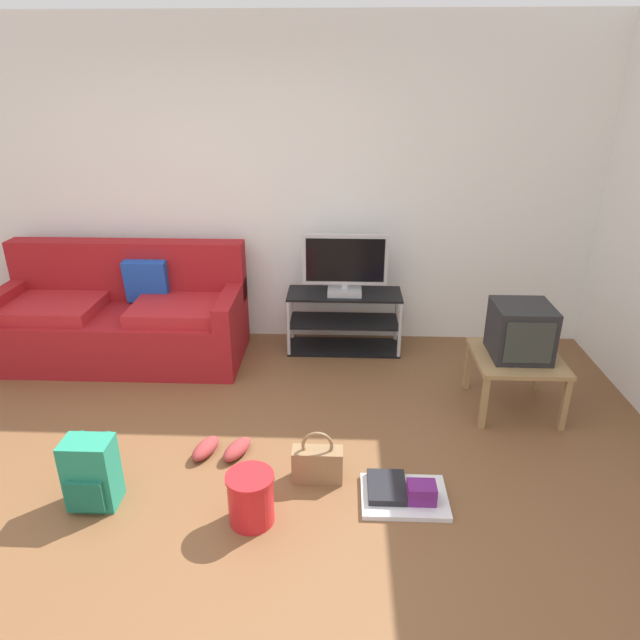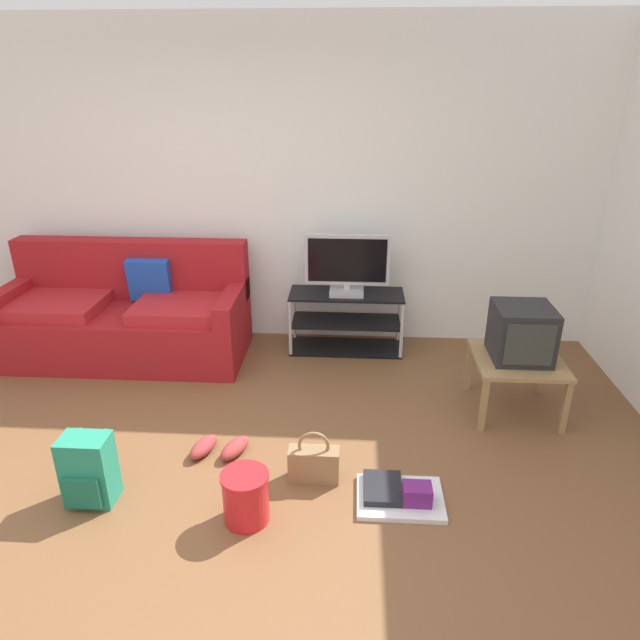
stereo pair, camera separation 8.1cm
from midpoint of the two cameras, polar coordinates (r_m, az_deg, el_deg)
ground_plane at (r=3.38m, az=-13.32°, el=-18.55°), size 9.00×9.80×0.02m
wall_back at (r=5.00m, az=-6.91°, el=13.17°), size 9.00×0.10×2.70m
couch at (r=5.05m, az=-18.57°, el=0.35°), size 2.02×0.84×0.95m
tv_stand at (r=4.91m, az=3.13°, el=-0.14°), size 0.97×0.38×0.52m
flat_tv at (r=4.71m, az=3.26°, el=5.54°), size 0.71×0.22×0.52m
side_table at (r=4.20m, az=19.89°, el=-4.32°), size 0.60×0.60×0.42m
crt_tv at (r=4.11m, az=20.29°, el=-1.21°), size 0.39×0.40×0.38m
backpack at (r=3.47m, az=-21.75°, el=-13.94°), size 0.27×0.26×0.41m
handbag at (r=3.43m, az=0.07°, el=-14.28°), size 0.30×0.12×0.33m
cleaning_bucket at (r=3.17m, az=-6.78°, el=-17.25°), size 0.26×0.26×0.30m
sneakers_pair at (r=3.73m, az=-9.56°, el=-12.61°), size 0.41×0.28×0.09m
floor_tray at (r=3.37m, az=8.74°, el=-17.09°), size 0.49×0.36×0.14m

